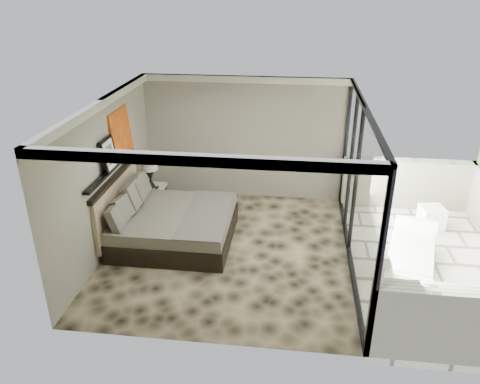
# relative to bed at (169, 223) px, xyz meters

# --- Properties ---
(floor) EXTENTS (5.00, 5.00, 0.00)m
(floor) POSITION_rel_bed_xyz_m (1.20, -0.25, -0.36)
(floor) COLOR black
(floor) RESTS_ON ground
(ceiling) EXTENTS (4.50, 5.00, 0.02)m
(ceiling) POSITION_rel_bed_xyz_m (1.20, -0.25, 2.43)
(ceiling) COLOR silver
(ceiling) RESTS_ON back_wall
(back_wall) EXTENTS (4.50, 0.02, 2.80)m
(back_wall) POSITION_rel_bed_xyz_m (1.20, 2.24, 1.04)
(back_wall) COLOR gray
(back_wall) RESTS_ON floor
(left_wall) EXTENTS (0.02, 5.00, 2.80)m
(left_wall) POSITION_rel_bed_xyz_m (-1.04, -0.25, 1.04)
(left_wall) COLOR gray
(left_wall) RESTS_ON floor
(glass_wall) EXTENTS (0.08, 5.00, 2.80)m
(glass_wall) POSITION_rel_bed_xyz_m (3.45, -0.25, 1.04)
(glass_wall) COLOR white
(glass_wall) RESTS_ON floor
(terrace_slab) EXTENTS (3.00, 5.00, 0.12)m
(terrace_slab) POSITION_rel_bed_xyz_m (4.95, -0.25, -0.42)
(terrace_slab) COLOR #BDB2A1
(terrace_slab) RESTS_ON ground
(picture_ledge) EXTENTS (0.12, 2.20, 0.05)m
(picture_ledge) POSITION_rel_bed_xyz_m (-0.98, -0.15, 1.14)
(picture_ledge) COLOR black
(picture_ledge) RESTS_ON left_wall
(bed) EXTENTS (2.25, 2.18, 1.25)m
(bed) POSITION_rel_bed_xyz_m (0.00, 0.00, 0.00)
(bed) COLOR black
(bed) RESTS_ON floor
(nightstand) EXTENTS (0.59, 0.59, 0.51)m
(nightstand) POSITION_rel_bed_xyz_m (-0.72, 1.34, -0.11)
(nightstand) COLOR black
(nightstand) RESTS_ON floor
(table_lamp) EXTENTS (0.36, 0.36, 0.66)m
(table_lamp) POSITION_rel_bed_xyz_m (-0.74, 1.29, 0.58)
(table_lamp) COLOR black
(table_lamp) RESTS_ON nightstand
(abstract_canvas) EXTENTS (0.13, 0.90, 0.90)m
(abstract_canvas) POSITION_rel_bed_xyz_m (-1.00, 0.55, 1.61)
(abstract_canvas) COLOR #C25010
(abstract_canvas) RESTS_ON picture_ledge
(framed_print) EXTENTS (0.11, 0.50, 0.60)m
(framed_print) POSITION_rel_bed_xyz_m (-0.94, -0.25, 1.46)
(framed_print) COLOR black
(framed_print) RESTS_ON picture_ledge
(ottoman) EXTENTS (0.52, 0.52, 0.45)m
(ottoman) POSITION_rel_bed_xyz_m (5.19, 1.15, -0.14)
(ottoman) COLOR white
(ottoman) RESTS_ON terrace_slab
(lounger) EXTENTS (1.13, 1.67, 0.60)m
(lounger) POSITION_rel_bed_xyz_m (4.50, -0.34, -0.18)
(lounger) COLOR white
(lounger) RESTS_ON terrace_slab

